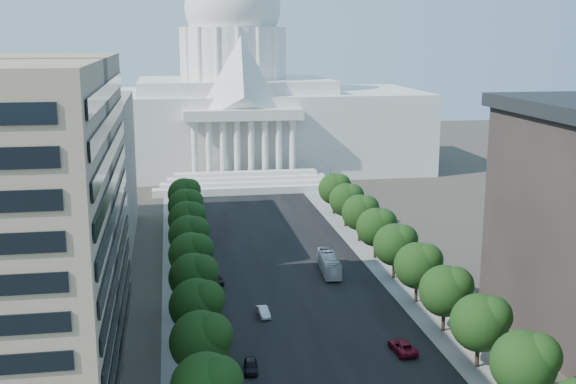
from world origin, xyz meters
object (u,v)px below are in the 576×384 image
city_bus (329,264)px  car_dark_b (217,280)px  car_red (402,347)px  car_silver (263,312)px  car_dark_a (251,366)px

city_bus → car_dark_b: bearing=-168.9°
car_red → car_silver: bearing=-47.1°
car_dark_b → car_silver: bearing=-76.4°
car_dark_b → city_bus: size_ratio=0.39×
car_dark_a → car_silver: (4.03, 18.29, -0.03)m
car_dark_a → car_dark_b: car_dark_a is taller
car_silver → car_dark_b: 17.52m
car_dark_b → city_bus: 20.88m
car_red → city_bus: size_ratio=0.48×
car_silver → city_bus: city_bus is taller
city_bus → car_silver: bearing=-123.5°
car_silver → car_red: (17.19, -15.89, 0.09)m
car_dark_a → car_silver: bearing=82.3°
car_silver → car_dark_b: size_ratio=0.92×
car_silver → car_red: size_ratio=0.75×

